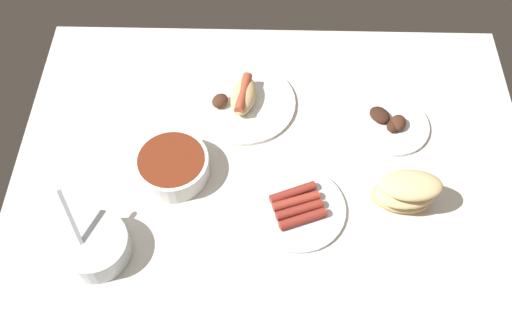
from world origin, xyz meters
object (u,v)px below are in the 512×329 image
Objects in this scene: bowl_coleslaw at (95,246)px; plate_grilled_meat at (391,124)px; bowl_chili at (172,165)px; plate_hotdog_assembled at (243,100)px; plate_sausages at (297,208)px; bread_stack at (406,192)px.

plate_grilled_meat is at bearing -151.80° from bowl_coleslaw.
bowl_chili is at bearing 15.81° from plate_grilled_meat.
plate_sausages is (-13.14, 29.85, -0.64)cm from plate_hotdog_assembled.
bowl_coleslaw reaches higher than plate_sausages.
plate_grilled_meat is 0.70× the size of plate_hotdog_assembled.
plate_grilled_meat is at bearing -164.19° from bowl_chili.
plate_grilled_meat is at bearing -134.14° from plate_sausages.
bowl_chili reaches higher than plate_grilled_meat.
plate_hotdog_assembled is 50.41cm from bowl_coleslaw.
plate_sausages is at bearing -165.09° from bowl_coleslaw.
bowl_coleslaw reaches higher than bowl_chili.
plate_hotdog_assembled is 1.70× the size of bowl_coleslaw.
plate_sausages is (-28.34, 9.22, -2.08)cm from bowl_chili.
plate_grilled_meat reaches higher than plate_sausages.
bowl_chili is at bearing -18.02° from plate_sausages.
bread_stack is at bearing 89.93° from plate_grilled_meat.
plate_grilled_meat is 0.85× the size of plate_sausages.
bowl_chili is 53.47cm from plate_grilled_meat.
plate_grilled_meat is (-51.41, -14.56, -2.04)cm from bowl_chili.
bread_stack reaches higher than plate_hotdog_assembled.
bread_stack is at bearing 142.29° from plate_hotdog_assembled.
plate_sausages is at bearing 161.98° from bowl_chili.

